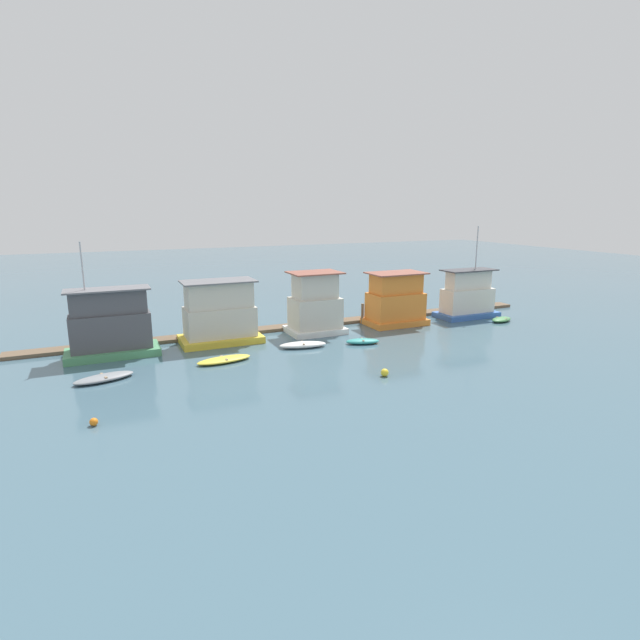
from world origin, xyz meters
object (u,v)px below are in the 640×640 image
(dinghy_white, at_px, (303,345))
(dinghy_teal, at_px, (362,341))
(houseboat_white, at_px, (315,306))
(dinghy_green, at_px, (501,319))
(buoy_yellow, at_px, (385,373))
(mooring_post_centre, at_px, (87,342))
(mooring_post_near_right, at_px, (362,314))
(dinghy_yellow, at_px, (224,360))
(houseboat_yellow, at_px, (220,314))
(houseboat_green, at_px, (111,327))
(houseboat_blue, at_px, (467,297))
(buoy_orange, at_px, (94,422))
(houseboat_orange, at_px, (396,301))
(dinghy_grey, at_px, (104,378))
(mooring_post_far_left, at_px, (341,318))

(dinghy_white, bearing_deg, dinghy_teal, -11.02)
(houseboat_white, height_order, dinghy_white, houseboat_white)
(dinghy_green, bearing_deg, buoy_yellow, -154.11)
(dinghy_green, xyz_separation_m, mooring_post_centre, (-38.39, 5.03, 0.68))
(mooring_post_near_right, distance_m, buoy_yellow, 15.89)
(dinghy_yellow, bearing_deg, houseboat_yellow, 79.14)
(dinghy_green, distance_m, mooring_post_centre, 38.73)
(houseboat_green, relative_size, houseboat_blue, 0.94)
(houseboat_green, relative_size, dinghy_teal, 2.91)
(dinghy_white, relative_size, buoy_orange, 9.34)
(houseboat_green, height_order, dinghy_white, houseboat_green)
(buoy_yellow, bearing_deg, houseboat_green, 142.65)
(houseboat_white, bearing_deg, houseboat_green, -179.11)
(mooring_post_near_right, relative_size, mooring_post_centre, 1.12)
(dinghy_yellow, bearing_deg, mooring_post_near_right, 23.60)
(houseboat_orange, distance_m, dinghy_grey, 27.59)
(dinghy_yellow, xyz_separation_m, dinghy_teal, (12.01, 0.22, 0.03))
(dinghy_yellow, xyz_separation_m, mooring_post_near_right, (15.64, 6.83, 0.81))
(dinghy_yellow, xyz_separation_m, mooring_post_far_left, (13.30, 6.83, 0.54))
(dinghy_white, bearing_deg, houseboat_yellow, 141.84)
(houseboat_green, height_order, buoy_orange, houseboat_green)
(dinghy_white, height_order, buoy_orange, dinghy_white)
(houseboat_blue, distance_m, dinghy_white, 20.78)
(dinghy_teal, height_order, mooring_post_centre, mooring_post_centre)
(mooring_post_near_right, bearing_deg, mooring_post_centre, 180.00)
(dinghy_white, bearing_deg, dinghy_grey, -172.64)
(houseboat_white, height_order, houseboat_orange, houseboat_white)
(houseboat_white, relative_size, dinghy_teal, 1.84)
(houseboat_green, bearing_deg, houseboat_orange, 0.18)
(houseboat_yellow, bearing_deg, houseboat_green, -176.08)
(mooring_post_near_right, height_order, mooring_post_far_left, mooring_post_near_right)
(houseboat_orange, relative_size, mooring_post_near_right, 2.89)
(houseboat_blue, distance_m, mooring_post_far_left, 14.13)
(houseboat_white, bearing_deg, mooring_post_far_left, 22.16)
(houseboat_green, distance_m, dinghy_white, 15.15)
(houseboat_blue, height_order, dinghy_green, houseboat_blue)
(houseboat_green, height_order, mooring_post_near_right, houseboat_green)
(houseboat_orange, height_order, dinghy_teal, houseboat_orange)
(houseboat_green, height_order, mooring_post_far_left, houseboat_green)
(dinghy_teal, bearing_deg, buoy_yellow, -108.45)
(houseboat_orange, relative_size, dinghy_yellow, 1.35)
(houseboat_green, distance_m, houseboat_yellow, 8.69)
(dinghy_yellow, bearing_deg, dinghy_green, 3.57)
(mooring_post_far_left, height_order, mooring_post_centre, mooring_post_centre)
(dinghy_yellow, bearing_deg, buoy_yellow, -39.59)
(houseboat_blue, xyz_separation_m, mooring_post_near_right, (-11.60, 1.79, -1.11))
(buoy_yellow, bearing_deg, dinghy_yellow, 140.41)
(houseboat_green, distance_m, houseboat_blue, 34.80)
(houseboat_orange, distance_m, buoy_yellow, 16.00)
(dinghy_white, xyz_separation_m, mooring_post_far_left, (6.39, 5.62, 0.49))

